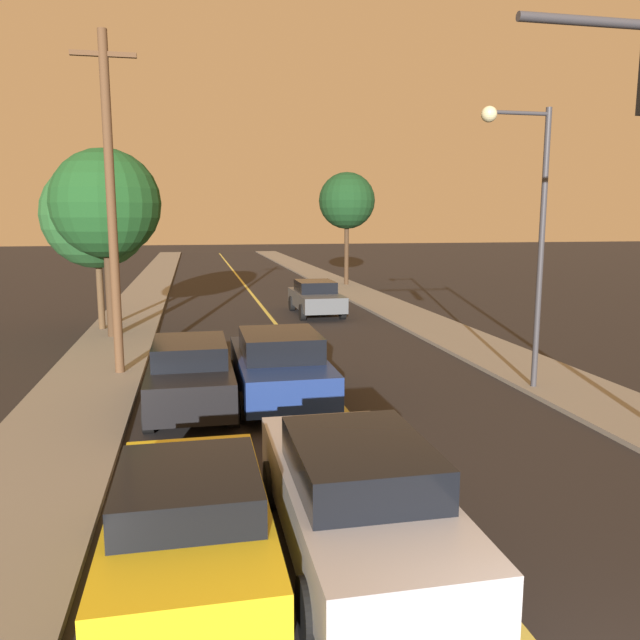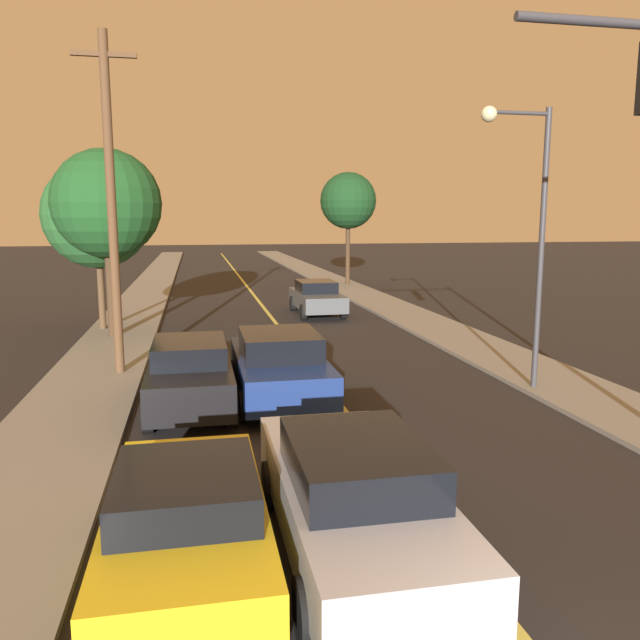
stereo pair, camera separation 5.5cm
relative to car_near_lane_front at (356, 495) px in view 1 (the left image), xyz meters
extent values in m
cube|color=black|center=(1.29, 32.08, -0.81)|extent=(9.21, 80.00, 0.01)
cube|color=#D1C14C|center=(1.29, 32.08, -0.80)|extent=(0.16, 76.00, 0.00)
cube|color=gray|center=(-4.57, 32.08, -0.75)|extent=(2.50, 80.00, 0.12)
cube|color=gray|center=(7.14, 32.08, -0.75)|extent=(2.50, 80.00, 0.12)
cube|color=#A5A8B2|center=(0.00, 0.04, -0.11)|extent=(1.79, 4.92, 0.73)
cube|color=black|center=(0.00, -0.16, 0.51)|extent=(1.58, 2.21, 0.50)
cylinder|color=black|center=(-0.85, 1.57, -0.47)|extent=(0.22, 0.68, 0.68)
cylinder|color=black|center=(0.85, 1.57, -0.47)|extent=(0.22, 0.68, 0.68)
cylinder|color=black|center=(-0.85, -1.48, -0.47)|extent=(0.22, 0.68, 0.68)
cylinder|color=black|center=(0.85, -1.48, -0.47)|extent=(0.22, 0.68, 0.68)
cube|color=navy|center=(0.00, 7.04, -0.11)|extent=(1.96, 4.83, 0.76)
cube|color=black|center=(0.00, 6.85, 0.54)|extent=(1.72, 2.17, 0.56)
cylinder|color=black|center=(-0.93, 8.54, -0.49)|extent=(0.22, 0.65, 0.65)
cylinder|color=black|center=(0.93, 8.54, -0.49)|extent=(0.22, 0.65, 0.65)
cylinder|color=black|center=(-0.93, 5.55, -0.49)|extent=(0.22, 0.65, 0.65)
cylinder|color=black|center=(0.93, 5.55, -0.49)|extent=(0.22, 0.65, 0.65)
cube|color=gold|center=(-2.03, -0.15, -0.14)|extent=(1.77, 4.12, 0.69)
cube|color=black|center=(-2.03, -0.32, 0.42)|extent=(1.56, 1.85, 0.42)
cylinder|color=black|center=(-2.87, 1.12, -0.48)|extent=(0.22, 0.67, 0.67)
cylinder|color=black|center=(-1.18, 1.12, -0.48)|extent=(0.22, 0.67, 0.67)
cylinder|color=black|center=(-2.87, -1.43, -0.48)|extent=(0.22, 0.67, 0.67)
cylinder|color=black|center=(-1.18, -1.43, -0.48)|extent=(0.22, 0.67, 0.67)
cube|color=black|center=(-2.03, 6.70, -0.08)|extent=(1.75, 4.70, 0.77)
cube|color=black|center=(-2.03, 6.51, 0.54)|extent=(1.54, 2.11, 0.47)
cylinder|color=black|center=(-2.86, 8.16, -0.46)|extent=(0.22, 0.71, 0.71)
cylinder|color=black|center=(-1.19, 8.16, -0.46)|extent=(0.22, 0.71, 0.71)
cylinder|color=black|center=(-2.86, 5.25, -0.46)|extent=(0.22, 0.71, 0.71)
cylinder|color=black|center=(-1.19, 5.25, -0.46)|extent=(0.22, 0.71, 0.71)
cube|color=#474C51|center=(3.36, 19.65, -0.14)|extent=(1.80, 4.57, 0.66)
cube|color=black|center=(3.36, 19.84, 0.43)|extent=(1.59, 2.06, 0.49)
cylinder|color=black|center=(4.22, 18.23, -0.47)|extent=(0.22, 0.69, 0.69)
cylinder|color=black|center=(2.51, 18.23, -0.47)|extent=(0.22, 0.69, 0.69)
cylinder|color=black|center=(4.22, 21.07, -0.47)|extent=(0.22, 0.69, 0.69)
cylinder|color=black|center=(2.51, 21.07, -0.47)|extent=(0.22, 0.69, 0.69)
cylinder|color=#333338|center=(6.24, 6.52, 2.61)|extent=(0.14, 0.14, 6.61)
cylinder|color=#333338|center=(5.50, 6.52, 5.76)|extent=(1.48, 0.09, 0.09)
sphere|color=beige|center=(4.76, 6.52, 5.71)|extent=(0.36, 0.36, 0.36)
cylinder|color=#513823|center=(-3.92, 10.03, 3.67)|extent=(0.24, 0.24, 8.72)
cube|color=#513823|center=(-3.92, 10.03, 7.42)|extent=(1.60, 0.12, 0.12)
cylinder|color=#3D2B1C|center=(-4.74, 15.51, 0.96)|extent=(0.33, 0.33, 3.30)
sphere|color=#19471E|center=(-4.74, 15.51, 3.90)|extent=(3.69, 3.69, 3.69)
cylinder|color=#4C3823|center=(-5.31, 17.15, 0.73)|extent=(0.24, 0.24, 2.85)
sphere|color=#235628|center=(-5.31, 17.15, 3.52)|extent=(3.88, 3.88, 3.88)
cylinder|color=#3D2B1C|center=(7.48, 30.76, 1.29)|extent=(0.28, 0.28, 3.96)
sphere|color=#143819|center=(7.48, 30.76, 4.47)|extent=(3.44, 3.44, 3.44)
camera|label=1|loc=(-1.89, -7.04, 3.39)|focal=35.00mm
camera|label=2|loc=(-1.84, -7.06, 3.39)|focal=35.00mm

